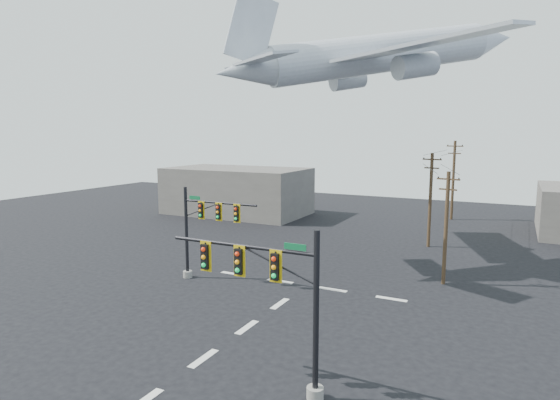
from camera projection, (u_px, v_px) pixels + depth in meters
The scene contains 10 objects.
ground at pixel (203, 359), 22.04m from camera, with size 120.00×120.00×0.00m, color black.
lane_markings at pixel (259, 319), 26.75m from camera, with size 14.00×21.20×0.01m.
signal_mast_near at pixel (276, 299), 18.86m from camera, with size 7.12×0.76×6.89m.
signal_mast_far at pixel (202, 229), 33.20m from camera, with size 6.23×0.74×6.71m.
utility_pole_a at pixel (446, 226), 32.36m from camera, with size 1.57×0.47×7.95m.
utility_pole_b at pixel (430, 198), 43.11m from camera, with size 1.75×0.53×8.74m.
utility_pole_c at pixel (453, 179), 56.83m from camera, with size 1.94×0.62×9.63m.
power_lines at pixel (443, 158), 44.37m from camera, with size 4.33×26.51×0.80m.
airliner at pixel (380, 55), 37.08m from camera, with size 22.35×23.52×7.30m.
building_left at pixel (237, 191), 61.46m from camera, with size 18.00×10.00×6.00m, color #625C56.
Camera 1 is at (12.59, -16.89, 10.54)m, focal length 30.00 mm.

